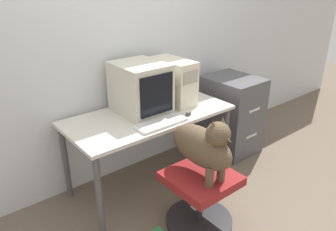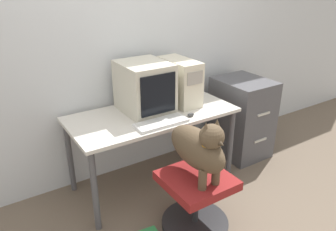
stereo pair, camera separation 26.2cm
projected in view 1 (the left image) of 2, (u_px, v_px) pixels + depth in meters
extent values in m
plane|color=#6B5B4C|center=(174.00, 201.00, 2.92)|extent=(12.00, 12.00, 0.00)
cube|color=silver|center=(120.00, 41.00, 2.95)|extent=(8.00, 0.05, 2.60)
cube|color=silver|center=(149.00, 115.00, 2.88)|extent=(1.47, 0.71, 0.03)
cylinder|color=#4C4C51|center=(99.00, 197.00, 2.42)|extent=(0.05, 0.05, 0.70)
cylinder|color=#4C4C51|center=(225.00, 141.00, 3.21)|extent=(0.05, 0.05, 0.70)
cylinder|color=#4C4C51|center=(66.00, 163.00, 2.85)|extent=(0.05, 0.05, 0.70)
cylinder|color=#4C4C51|center=(184.00, 121.00, 3.64)|extent=(0.05, 0.05, 0.70)
cube|color=beige|center=(140.00, 88.00, 2.84)|extent=(0.40, 0.46, 0.44)
cube|color=black|center=(157.00, 95.00, 2.67)|extent=(0.33, 0.01, 0.34)
cube|color=beige|center=(173.00, 81.00, 3.05)|extent=(0.22, 0.46, 0.41)
cube|color=#9E998E|center=(191.00, 77.00, 2.85)|extent=(0.16, 0.01, 0.12)
cube|color=silver|center=(161.00, 123.00, 2.66)|extent=(0.45, 0.18, 0.02)
cube|color=silver|center=(161.00, 122.00, 2.66)|extent=(0.41, 0.14, 0.00)
ellipsoid|color=#333333|center=(188.00, 114.00, 2.83)|extent=(0.06, 0.04, 0.03)
cylinder|color=#262628|center=(199.00, 220.00, 2.66)|extent=(0.54, 0.54, 0.04)
cylinder|color=#262628|center=(200.00, 201.00, 2.58)|extent=(0.05, 0.05, 0.35)
cube|color=maroon|center=(201.00, 178.00, 2.50)|extent=(0.49, 0.49, 0.07)
ellipsoid|color=brown|center=(201.00, 146.00, 2.40)|extent=(0.22, 0.58, 0.30)
cylinder|color=brown|center=(209.00, 177.00, 2.32)|extent=(0.06, 0.06, 0.16)
cylinder|color=brown|center=(221.00, 171.00, 2.39)|extent=(0.06, 0.06, 0.16)
sphere|color=brown|center=(218.00, 134.00, 2.23)|extent=(0.17, 0.17, 0.17)
cone|color=#3E3123|center=(227.00, 140.00, 2.17)|extent=(0.08, 0.09, 0.08)
cone|color=brown|center=(213.00, 126.00, 2.17)|extent=(0.06, 0.06, 0.08)
cone|color=brown|center=(223.00, 122.00, 2.23)|extent=(0.06, 0.06, 0.08)
torus|color=orange|center=(215.00, 141.00, 2.27)|extent=(0.13, 0.13, 0.02)
cube|color=#4C4C51|center=(231.00, 114.00, 3.63)|extent=(0.49, 0.58, 0.85)
cube|color=beige|center=(254.00, 110.00, 3.36)|extent=(0.17, 0.01, 0.02)
cube|color=beige|center=(251.00, 136.00, 3.48)|extent=(0.17, 0.01, 0.02)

